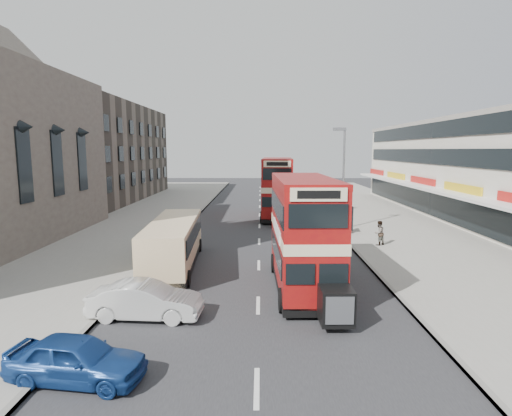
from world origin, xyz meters
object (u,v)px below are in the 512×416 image
(cyclist, at_px, (300,218))
(bus_main, at_px, (304,233))
(bus_second, at_px, (277,188))
(car_left_near, at_px, (77,359))
(car_left_front, at_px, (146,300))
(car_right_a, at_px, (324,226))
(coach, at_px, (174,242))
(pedestrian_near, at_px, (379,233))
(car_right_c, at_px, (303,203))
(street_lamp, at_px, (343,171))
(car_right_b, at_px, (320,219))

(cyclist, bearing_deg, bus_main, -96.07)
(bus_second, bearing_deg, car_left_near, 79.03)
(car_left_front, bearing_deg, car_right_a, -26.17)
(coach, distance_m, pedestrian_near, 13.50)
(car_right_c, relative_size, pedestrian_near, 2.13)
(bus_main, distance_m, car_left_near, 10.82)
(street_lamp, bearing_deg, bus_second, 127.38)
(pedestrian_near, distance_m, cyclist, 9.04)
(coach, bearing_deg, pedestrian_near, 17.03)
(coach, distance_m, car_left_near, 11.37)
(coach, bearing_deg, car_right_a, 40.31)
(street_lamp, xyz_separation_m, coach, (-11.19, -10.38, -3.37))
(car_left_front, xyz_separation_m, car_right_a, (9.28, 16.32, -0.10))
(car_left_near, height_order, car_right_b, car_left_near)
(car_right_b, relative_size, cyclist, 2.20)
(pedestrian_near, bearing_deg, bus_main, 22.03)
(car_right_a, height_order, car_right_b, car_right_b)
(pedestrian_near, bearing_deg, car_right_c, -112.18)
(car_right_b, distance_m, car_right_c, 10.36)
(bus_main, height_order, car_left_front, bus_main)
(bus_main, distance_m, car_left_front, 7.56)
(street_lamp, xyz_separation_m, car_left_front, (-10.83, -17.36, -4.08))
(street_lamp, relative_size, coach, 0.88)
(street_lamp, bearing_deg, car_right_c, 98.46)
(car_left_front, bearing_deg, street_lamp, -28.49)
(bus_main, relative_size, car_right_b, 2.00)
(car_left_near, distance_m, car_right_c, 35.36)
(bus_main, height_order, cyclist, bus_main)
(car_left_front, relative_size, car_right_a, 1.02)
(bus_main, xyz_separation_m, car_right_b, (3.03, 15.74, -2.00))
(bus_second, bearing_deg, car_right_a, 116.55)
(bus_main, xyz_separation_m, car_right_a, (2.89, 12.76, -2.03))
(car_left_near, xyz_separation_m, cyclist, (8.52, 24.00, 0.03))
(coach, distance_m, car_left_front, 7.02)
(car_left_front, height_order, car_right_b, car_left_front)
(bus_main, relative_size, cyclist, 4.41)
(car_left_near, bearing_deg, car_right_c, -8.18)
(car_right_c, height_order, pedestrian_near, pedestrian_near)
(car_left_near, xyz_separation_m, car_right_a, (10.00, 20.68, -0.05))
(street_lamp, bearing_deg, car_left_front, -121.96)
(car_right_a, distance_m, car_right_b, 2.98)
(bus_main, distance_m, car_right_a, 13.24)
(car_right_b, xyz_separation_m, cyclist, (-1.61, 0.34, 0.05))
(street_lamp, relative_size, bus_second, 0.81)
(car_right_b, relative_size, pedestrian_near, 2.76)
(car_left_near, relative_size, car_left_front, 0.90)
(car_left_front, xyz_separation_m, car_right_b, (9.42, 19.29, -0.07))
(bus_second, height_order, car_right_a, bus_second)
(street_lamp, bearing_deg, pedestrian_near, -75.76)
(car_left_near, bearing_deg, car_right_b, -15.42)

